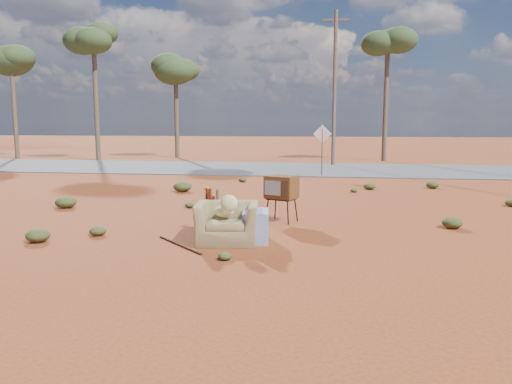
# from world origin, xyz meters

# --- Properties ---
(ground) EXTENTS (140.00, 140.00, 0.00)m
(ground) POSITION_xyz_m (0.00, 0.00, 0.00)
(ground) COLOR #97431E
(ground) RESTS_ON ground
(highway) EXTENTS (140.00, 7.00, 0.04)m
(highway) POSITION_xyz_m (0.00, 15.00, 0.02)
(highway) COLOR #565659
(highway) RESTS_ON ground
(armchair) EXTENTS (1.45, 1.03, 1.03)m
(armchair) POSITION_xyz_m (0.00, -0.15, 0.48)
(armchair) COLOR olive
(armchair) RESTS_ON ground
(tv_unit) EXTENTS (0.81, 0.74, 1.07)m
(tv_unit) POSITION_xyz_m (0.74, 1.98, 0.80)
(tv_unit) COLOR black
(tv_unit) RESTS_ON ground
(side_table) EXTENTS (0.47, 0.47, 0.95)m
(side_table) POSITION_xyz_m (-0.60, 0.58, 0.70)
(side_table) COLOR #372214
(side_table) RESTS_ON ground
(rusty_bar) EXTENTS (1.18, 1.21, 0.04)m
(rusty_bar) POSITION_xyz_m (-0.92, -0.60, 0.02)
(rusty_bar) COLOR #502615
(rusty_bar) RESTS_ON ground
(road_sign) EXTENTS (0.78, 0.06, 2.19)m
(road_sign) POSITION_xyz_m (1.50, 12.00, 1.50)
(road_sign) COLOR brown
(road_sign) RESTS_ON ground
(eucalyptus_far_left) EXTENTS (3.20, 3.20, 7.10)m
(eucalyptus_far_left) POSITION_xyz_m (-18.00, 20.00, 5.94)
(eucalyptus_far_left) COLOR brown
(eucalyptus_far_left) RESTS_ON ground
(eucalyptus_left) EXTENTS (3.20, 3.20, 8.10)m
(eucalyptus_left) POSITION_xyz_m (-12.00, 19.00, 6.92)
(eucalyptus_left) COLOR brown
(eucalyptus_left) RESTS_ON ground
(eucalyptus_near_left) EXTENTS (3.20, 3.20, 6.60)m
(eucalyptus_near_left) POSITION_xyz_m (-8.00, 22.00, 5.45)
(eucalyptus_near_left) COLOR brown
(eucalyptus_near_left) RESTS_ON ground
(eucalyptus_center) EXTENTS (3.20, 3.20, 7.60)m
(eucalyptus_center) POSITION_xyz_m (5.00, 21.00, 6.43)
(eucalyptus_center) COLOR brown
(eucalyptus_center) RESTS_ON ground
(utility_pole_center) EXTENTS (1.40, 0.20, 8.00)m
(utility_pole_center) POSITION_xyz_m (2.00, 17.50, 4.15)
(utility_pole_center) COLOR brown
(utility_pole_center) RESTS_ON ground
(scrub_patch) EXTENTS (17.49, 8.07, 0.33)m
(scrub_patch) POSITION_xyz_m (-0.82, 4.41, 0.14)
(scrub_patch) COLOR #424E22
(scrub_patch) RESTS_ON ground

